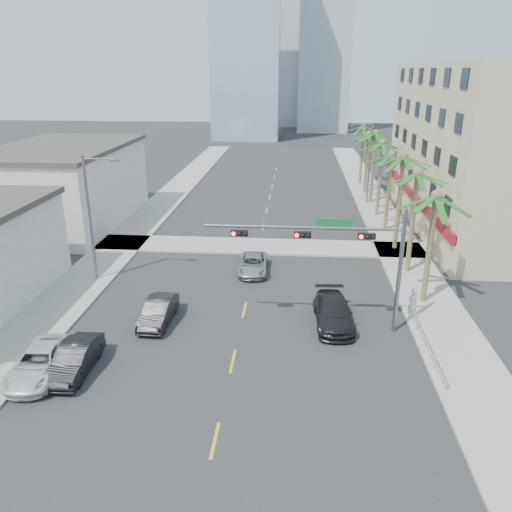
{
  "coord_description": "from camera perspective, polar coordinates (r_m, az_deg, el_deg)",
  "views": [
    {
      "loc": [
        3.02,
        -18.42,
        14.4
      ],
      "look_at": [
        0.71,
        10.52,
        3.5
      ],
      "focal_mm": 35.0,
      "sensor_mm": 36.0,
      "label": 1
    }
  ],
  "objects": [
    {
      "name": "sidewalk_left",
      "position": [
        43.67,
        -15.83,
        0.62
      ],
      "size": [
        4.0,
        120.0,
        0.15
      ],
      "primitive_type": "cube",
      "color": "gray",
      "rests_on": "ground"
    },
    {
      "name": "palm_tree_0",
      "position": [
        32.44,
        19.9,
        6.31
      ],
      "size": [
        4.8,
        4.8,
        7.8
      ],
      "color": "brown",
      "rests_on": "ground"
    },
    {
      "name": "car_lane_left",
      "position": [
        30.78,
        -11.1,
        -6.23
      ],
      "size": [
        1.63,
        4.4,
        1.44
      ],
      "primitive_type": "imported",
      "rotation": [
        0.0,
        0.0,
        -0.02
      ],
      "color": "black",
      "rests_on": "ground"
    },
    {
      "name": "building_left_far",
      "position": [
        52.71,
        -21.02,
        7.39
      ],
      "size": [
        11.0,
        18.0,
        7.2
      ],
      "primitive_type": "cube",
      "color": "beige",
      "rests_on": "ground"
    },
    {
      "name": "ground",
      "position": [
        23.58,
        -3.93,
        -17.13
      ],
      "size": [
        260.0,
        260.0,
        0.0
      ],
      "primitive_type": "plane",
      "color": "#262628",
      "rests_on": "ground"
    },
    {
      "name": "car_parked_mid",
      "position": [
        27.18,
        -19.99,
        -10.99
      ],
      "size": [
        1.63,
        4.5,
        1.47
      ],
      "primitive_type": "imported",
      "rotation": [
        0.0,
        0.0,
        0.02
      ],
      "color": "black",
      "rests_on": "ground"
    },
    {
      "name": "sidewalk_right",
      "position": [
        41.98,
        16.63,
        -0.28
      ],
      "size": [
        4.0,
        120.0,
        0.15
      ],
      "primitive_type": "cube",
      "color": "gray",
      "rests_on": "ground"
    },
    {
      "name": "palm_tree_5",
      "position": [
        57.45,
        13.5,
        13.41
      ],
      "size": [
        4.8,
        4.8,
        8.52
      ],
      "color": "brown",
      "rests_on": "ground"
    },
    {
      "name": "pedestrian",
      "position": [
        31.77,
        17.43,
        -5.14
      ],
      "size": [
        0.84,
        0.74,
        1.95
      ],
      "primitive_type": "imported",
      "rotation": [
        0.0,
        0.0,
        3.61
      ],
      "color": "silver",
      "rests_on": "sidewalk_right"
    },
    {
      "name": "car_lane_center",
      "position": [
        37.54,
        -0.34,
        -0.93
      ],
      "size": [
        2.22,
        4.64,
        1.28
      ],
      "primitive_type": "imported",
      "rotation": [
        0.0,
        0.0,
        0.02
      ],
      "color": "#AFAEB3",
      "rests_on": "ground"
    },
    {
      "name": "streetlight_left",
      "position": [
        36.54,
        -18.23,
        4.72
      ],
      "size": [
        2.55,
        0.25,
        9.0
      ],
      "color": "slate",
      "rests_on": "ground"
    },
    {
      "name": "tower_far_left",
      "position": [
        114.36,
        -1.08,
        25.39
      ],
      "size": [
        14.0,
        14.0,
        48.0
      ],
      "primitive_type": "cube",
      "color": "#99B2C6",
      "rests_on": "ground"
    },
    {
      "name": "streetlight_right",
      "position": [
        57.74,
        12.68,
        10.78
      ],
      "size": [
        2.55,
        0.25,
        9.0
      ],
      "color": "slate",
      "rests_on": "ground"
    },
    {
      "name": "sidewalk_cross",
      "position": [
        42.99,
        0.28,
        1.11
      ],
      "size": [
        80.0,
        4.0,
        0.15
      ],
      "primitive_type": "cube",
      "color": "gray",
      "rests_on": "ground"
    },
    {
      "name": "traffic_signal_mast",
      "position": [
        28.11,
        9.95,
        0.85
      ],
      "size": [
        11.12,
        0.54,
        7.2
      ],
      "color": "slate",
      "rests_on": "ground"
    },
    {
      "name": "guardrail",
      "position": [
        28.94,
        18.77,
        -8.95
      ],
      "size": [
        0.08,
        8.08,
        1.0
      ],
      "color": "silver",
      "rests_on": "ground"
    },
    {
      "name": "car_lane_right",
      "position": [
        30.33,
        8.82,
        -6.41
      ],
      "size": [
        2.39,
        5.34,
        1.52
      ],
      "primitive_type": "imported",
      "rotation": [
        0.0,
        0.0,
        0.05
      ],
      "color": "black",
      "rests_on": "ground"
    },
    {
      "name": "building_right",
      "position": [
        52.46,
        26.24,
        10.95
      ],
      "size": [
        15.25,
        28.0,
        15.0
      ],
      "color": "#C1B188",
      "rests_on": "ground"
    },
    {
      "name": "palm_tree_6",
      "position": [
        62.64,
        12.76,
        13.38
      ],
      "size": [
        4.8,
        4.8,
        7.8
      ],
      "color": "brown",
      "rests_on": "ground"
    },
    {
      "name": "palm_tree_1",
      "position": [
        37.3,
        18.0,
        8.81
      ],
      "size": [
        4.8,
        4.8,
        8.16
      ],
      "color": "brown",
      "rests_on": "ground"
    },
    {
      "name": "palm_tree_2",
      "position": [
        42.23,
        16.53,
        10.73
      ],
      "size": [
        4.8,
        4.8,
        8.52
      ],
      "color": "brown",
      "rests_on": "ground"
    },
    {
      "name": "palm_tree_3",
      "position": [
        47.38,
        15.23,
        10.99
      ],
      "size": [
        4.8,
        4.8,
        7.8
      ],
      "color": "brown",
      "rests_on": "ground"
    },
    {
      "name": "palm_tree_7",
      "position": [
        67.73,
        12.2,
        14.23
      ],
      "size": [
        4.8,
        4.8,
        8.16
      ],
      "color": "brown",
      "rests_on": "ground"
    },
    {
      "name": "car_parked_far",
      "position": [
        27.58,
        -23.41,
        -11.1
      ],
      "size": [
        2.66,
        5.19,
        1.4
      ],
      "primitive_type": "imported",
      "rotation": [
        0.0,
        0.0,
        0.07
      ],
      "color": "silver",
      "rests_on": "ground"
    },
    {
      "name": "tower_far_center",
      "position": [
        143.7,
        2.36,
        23.2
      ],
      "size": [
        16.0,
        16.0,
        42.0
      ],
      "primitive_type": "cube",
      "color": "#ADADB2",
      "rests_on": "ground"
    },
    {
      "name": "palm_tree_4",
      "position": [
        52.4,
        14.29,
        12.32
      ],
      "size": [
        4.8,
        4.8,
        8.16
      ],
      "color": "brown",
      "rests_on": "ground"
    }
  ]
}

